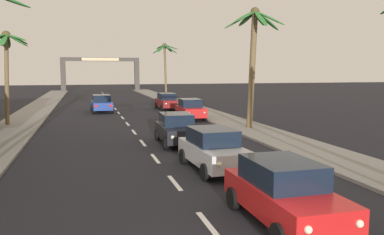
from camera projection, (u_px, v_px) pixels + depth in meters
The scene contains 13 objects.
sidewalk_right at pixel (240, 125), 29.11m from camera, with size 3.20×110.00×0.14m, color gray.
sidewalk_left at pixel (8, 134), 25.12m from camera, with size 3.20×110.00×0.14m, color gray.
lane_markings at pixel (139, 130), 27.40m from camera, with size 4.28×88.73×0.01m.
sedan_lead_at_stop_bar at pixel (284, 192), 10.53m from camera, with size 1.97×4.46×1.68m.
sedan_third_in_queue at pixel (213, 149), 16.27m from camera, with size 2.11×4.51×1.68m.
sedan_fifth_in_queue at pixel (176, 129), 21.96m from camera, with size 2.05×4.49×1.68m.
sedan_oncoming_far at pixel (102, 103), 38.77m from camera, with size 2.08×4.50×1.68m.
sedan_parked_nearest_kerb at pixel (190, 109), 33.08m from camera, with size 2.07×4.50×1.68m.
sedan_parked_mid_kerb at pixel (167, 101), 41.43m from camera, with size 2.03×4.48×1.68m.
palm_left_third at pixel (7, 53), 28.38m from camera, with size 2.98×3.03×6.80m.
palm_right_second at pixel (254, 46), 26.95m from camera, with size 4.13×4.31×8.21m.
palm_right_farthest at pixel (165, 56), 55.54m from camera, with size 3.46×4.06×7.77m.
town_gateway_arch at pixel (101, 69), 77.18m from camera, with size 14.79×0.90×6.47m.
Camera 1 is at (-3.02, -6.96, 4.02)m, focal length 37.56 mm.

